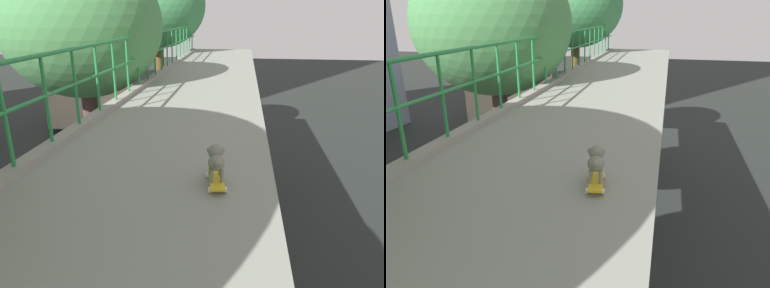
# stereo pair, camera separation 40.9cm
# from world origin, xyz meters

# --- Properties ---
(overpass_deck) EXTENTS (2.87, 33.28, 0.43)m
(overpass_deck) POSITION_xyz_m (1.13, -0.00, 5.07)
(overpass_deck) COLOR gray
(overpass_deck) RESTS_ON bridge_pier
(city_bus) EXTENTS (2.62, 10.01, 3.33)m
(city_bus) POSITION_xyz_m (-8.43, 22.42, 1.88)
(city_bus) COLOR beige
(city_bus) RESTS_ON ground
(roadside_tree_mid) EXTENTS (4.02, 4.02, 8.49)m
(roadside_tree_mid) POSITION_xyz_m (-1.84, 6.75, 6.63)
(roadside_tree_mid) COLOR #4C3531
(roadside_tree_mid) RESTS_ON ground
(roadside_tree_far) EXTENTS (4.45, 4.45, 9.28)m
(roadside_tree_far) POSITION_xyz_m (-1.87, 15.12, 7.29)
(roadside_tree_far) COLOR brown
(roadside_tree_far) RESTS_ON ground
(toy_skateboard) EXTENTS (0.24, 0.55, 0.08)m
(toy_skateboard) POSITION_xyz_m (1.96, 1.27, 5.35)
(toy_skateboard) COLOR gold
(toy_skateboard) RESTS_ON overpass_deck
(small_dog) EXTENTS (0.21, 0.37, 0.33)m
(small_dog) POSITION_xyz_m (1.95, 1.28, 5.57)
(small_dog) COLOR slate
(small_dog) RESTS_ON toy_skateboard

